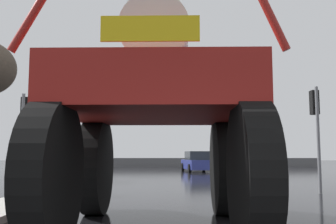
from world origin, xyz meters
TOP-DOWN VIEW (x-y plane):
  - ground_plane at (0.00, 18.00)m, footprint 120.00×120.00m
  - oversize_sprayer at (-0.67, 5.04)m, footprint 4.05×5.32m
  - sedan_ahead at (2.01, 27.42)m, footprint 2.31×4.29m
  - traffic_signal_near_left at (-5.28, 11.17)m, footprint 0.24×0.54m
  - traffic_signal_near_right at (4.70, 11.17)m, footprint 0.24×0.54m
  - streetlight_far_left at (-8.79, 27.68)m, footprint 1.86×0.24m
  - roadside_barrier at (0.00, 38.10)m, footprint 30.67×0.24m

SIDE VIEW (x-z plane):
  - ground_plane at x=0.00m, z-range 0.00..0.00m
  - roadside_barrier at x=0.00m, z-range 0.00..0.90m
  - sedan_ahead at x=2.01m, z-range -0.05..1.47m
  - oversize_sprayer at x=-0.67m, z-range -0.33..4.43m
  - traffic_signal_near_left at x=-5.28m, z-range 0.77..4.12m
  - traffic_signal_near_right at x=4.70m, z-range 0.83..4.45m
  - streetlight_far_left at x=-8.79m, z-range 0.45..8.69m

